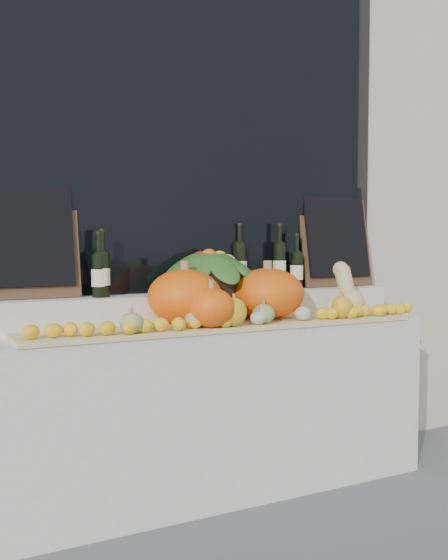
# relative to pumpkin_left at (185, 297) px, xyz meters

# --- Properties ---
(storefront_facade) EXTENTS (7.00, 0.94, 4.50)m
(storefront_facade) POSITION_rel_pumpkin_left_xyz_m (0.21, 0.78, 1.20)
(storefront_facade) COLOR beige
(storefront_facade) RESTS_ON ground
(display_sill) EXTENTS (2.30, 0.55, 0.88)m
(display_sill) POSITION_rel_pumpkin_left_xyz_m (0.21, 0.06, -0.60)
(display_sill) COLOR silver
(display_sill) RESTS_ON ground
(rear_tier) EXTENTS (2.30, 0.25, 0.16)m
(rear_tier) POSITION_rel_pumpkin_left_xyz_m (0.21, 0.21, -0.08)
(rear_tier) COLOR silver
(rear_tier) RESTS_ON display_sill
(straw_bedding) EXTENTS (2.10, 0.32, 0.02)m
(straw_bedding) POSITION_rel_pumpkin_left_xyz_m (0.21, -0.06, -0.15)
(straw_bedding) COLOR tan
(straw_bedding) RESTS_ON display_sill
(pumpkin_left) EXTENTS (0.46, 0.46, 0.27)m
(pumpkin_left) POSITION_rel_pumpkin_left_xyz_m (0.00, 0.00, 0.00)
(pumpkin_left) COLOR #FF620D
(pumpkin_left) RESTS_ON straw_bedding
(pumpkin_right) EXTENTS (0.49, 0.49, 0.27)m
(pumpkin_right) POSITION_rel_pumpkin_left_xyz_m (0.48, 0.01, -0.00)
(pumpkin_right) COLOR #FF620D
(pumpkin_right) RESTS_ON straw_bedding
(pumpkin_center) EXTENTS (0.25, 0.25, 0.19)m
(pumpkin_center) POSITION_rel_pumpkin_left_xyz_m (0.07, -0.17, -0.04)
(pumpkin_center) COLOR #FF620D
(pumpkin_center) RESTS_ON straw_bedding
(butternut_squash) EXTENTS (0.16, 0.22, 0.30)m
(butternut_squash) POSITION_rel_pumpkin_left_xyz_m (0.96, -0.07, -0.02)
(butternut_squash) COLOR #DDC482
(butternut_squash) RESTS_ON straw_bedding
(decorative_gourds) EXTENTS (1.30, 0.15, 0.16)m
(decorative_gourds) POSITION_rel_pumpkin_left_xyz_m (0.28, -0.17, -0.08)
(decorative_gourds) COLOR #326A1F
(decorative_gourds) RESTS_ON straw_bedding
(lemon_heap) EXTENTS (2.20, 0.16, 0.06)m
(lemon_heap) POSITION_rel_pumpkin_left_xyz_m (0.21, -0.17, -0.11)
(lemon_heap) COLOR yellow
(lemon_heap) RESTS_ON straw_bedding
(produce_bowl) EXTENTS (0.61, 0.61, 0.25)m
(produce_bowl) POSITION_rel_pumpkin_left_xyz_m (0.23, 0.20, 0.12)
(produce_bowl) COLOR black
(produce_bowl) RESTS_ON rear_tier
(wine_bottle_far_left) EXTENTS (0.08, 0.08, 0.33)m
(wine_bottle_far_left) POSITION_rel_pumpkin_left_xyz_m (-0.38, 0.19, 0.11)
(wine_bottle_far_left) COLOR black
(wine_bottle_far_left) RESTS_ON rear_tier
(wine_bottle_near_left) EXTENTS (0.08, 0.08, 0.34)m
(wine_bottle_near_left) POSITION_rel_pumpkin_left_xyz_m (-0.36, 0.19, 0.11)
(wine_bottle_near_left) COLOR black
(wine_bottle_near_left) RESTS_ON rear_tier
(wine_bottle_tall) EXTENTS (0.08, 0.08, 0.38)m
(wine_bottle_tall) POSITION_rel_pumpkin_left_xyz_m (0.46, 0.28, 0.13)
(wine_bottle_tall) COLOR black
(wine_bottle_tall) RESTS_ON rear_tier
(wine_bottle_near_right) EXTENTS (0.08, 0.08, 0.38)m
(wine_bottle_near_right) POSITION_rel_pumpkin_left_xyz_m (0.70, 0.24, 0.14)
(wine_bottle_near_right) COLOR black
(wine_bottle_near_right) RESTS_ON rear_tier
(wine_bottle_far_right) EXTENTS (0.08, 0.08, 0.32)m
(wine_bottle_far_right) POSITION_rel_pumpkin_left_xyz_m (0.81, 0.22, 0.11)
(wine_bottle_far_right) COLOR black
(wine_bottle_far_right) RESTS_ON rear_tier
(chalkboard_left) EXTENTS (0.50, 0.14, 0.61)m
(chalkboard_left) POSITION_rel_pumpkin_left_xyz_m (-0.71, 0.27, 0.32)
(chalkboard_left) COLOR #4C331E
(chalkboard_left) RESTS_ON rear_tier
(chalkboard_right) EXTENTS (0.50, 0.14, 0.61)m
(chalkboard_right) POSITION_rel_pumpkin_left_xyz_m (1.13, 0.27, 0.32)
(chalkboard_right) COLOR #4C331E
(chalkboard_right) RESTS_ON rear_tier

